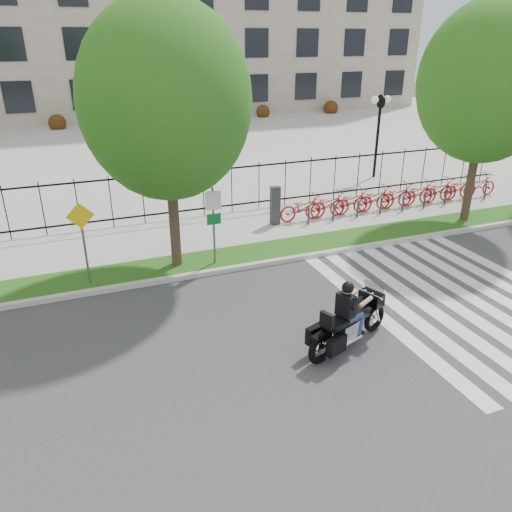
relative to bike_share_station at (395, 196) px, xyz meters
name	(u,v)px	position (x,y,z in m)	size (l,w,h in m)	color
ground	(306,332)	(-7.82, -7.20, -0.67)	(120.00, 120.00, 0.00)	#3B3B3E
curb	(248,266)	(-7.82, -3.10, -0.60)	(60.00, 0.20, 0.15)	#B7B4AC
grass_verge	(240,256)	(-7.82, -2.25, -0.60)	(60.00, 1.50, 0.15)	#205816
sidewalk	(217,231)	(-7.82, 0.25, -0.60)	(60.00, 3.50, 0.15)	#B0AEA4
plaza	(140,146)	(-7.82, 17.80, -0.62)	(80.00, 34.00, 0.10)	#B0AEA4
crosswalk_stripes	(457,298)	(-2.99, -7.20, -0.67)	(5.70, 8.00, 0.01)	silver
iron_fence	(203,192)	(-7.82, 2.00, 0.48)	(30.00, 0.06, 2.00)	black
office_building	(94,0)	(-7.82, 37.72, 9.29)	(60.00, 21.90, 20.15)	gray
lamp_post_right	(379,116)	(2.18, 4.80, 2.53)	(1.06, 0.70, 4.25)	black
street_tree_1	(166,101)	(-9.95, -2.25, 4.51)	(4.91, 4.91, 7.86)	#37261E
street_tree_2	(488,83)	(1.73, -2.25, 4.65)	(5.00, 5.00, 8.06)	#37261E
bike_share_station	(395,196)	(0.00, 0.00, 0.00)	(11.17, 0.89, 1.50)	#2D2D33
sign_pole_regulatory	(214,216)	(-8.78, -2.62, 1.07)	(0.50, 0.09, 2.50)	#59595B
sign_pole_warning	(83,233)	(-12.67, -2.62, 1.07)	(0.78, 0.09, 2.49)	#59595B
motorcycle_rider	(349,320)	(-7.15, -8.08, 0.04)	(2.64, 1.36, 2.13)	black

